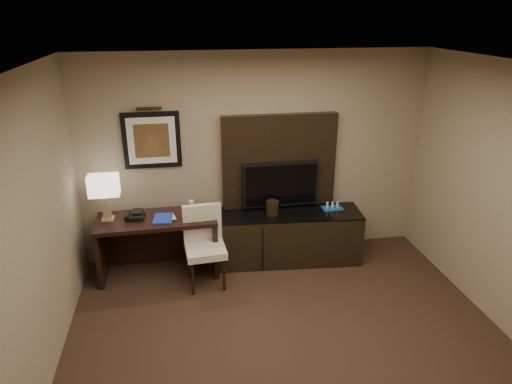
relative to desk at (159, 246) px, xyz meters
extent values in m
cube|color=#311F16|center=(1.31, -2.10, -0.39)|extent=(4.50, 5.00, 0.01)
cube|color=silver|center=(1.31, -2.10, 2.31)|extent=(4.50, 5.00, 0.01)
cube|color=gray|center=(1.31, 0.40, 0.96)|extent=(4.50, 0.01, 2.70)
cube|color=gray|center=(-0.94, -2.10, 0.96)|extent=(0.01, 5.00, 2.70)
cube|color=black|center=(0.00, 0.00, 0.00)|extent=(1.46, 0.65, 0.77)
cube|color=black|center=(1.62, 0.05, -0.04)|extent=(2.04, 0.72, 0.69)
cube|color=black|center=(1.61, 0.34, 0.88)|extent=(1.50, 0.12, 1.30)
cube|color=black|center=(1.61, 0.24, 0.63)|extent=(1.00, 0.08, 0.60)
cube|color=black|center=(0.01, 0.38, 1.26)|extent=(0.70, 0.04, 0.70)
cylinder|color=#3D2913|center=(0.01, 0.34, 1.66)|extent=(0.04, 0.04, 0.30)
cube|color=#1A31AD|center=(0.09, -0.06, 0.40)|extent=(0.26, 0.32, 0.02)
imported|color=#BDAE94|center=(0.08, -0.05, 0.49)|extent=(0.15, 0.05, 0.20)
cylinder|color=silver|center=(0.43, 0.05, 0.48)|extent=(0.07, 0.07, 0.18)
cylinder|color=black|center=(1.46, 0.03, 0.39)|extent=(0.21, 0.21, 0.18)
camera|label=1|loc=(0.33, -5.19, 2.76)|focal=32.00mm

